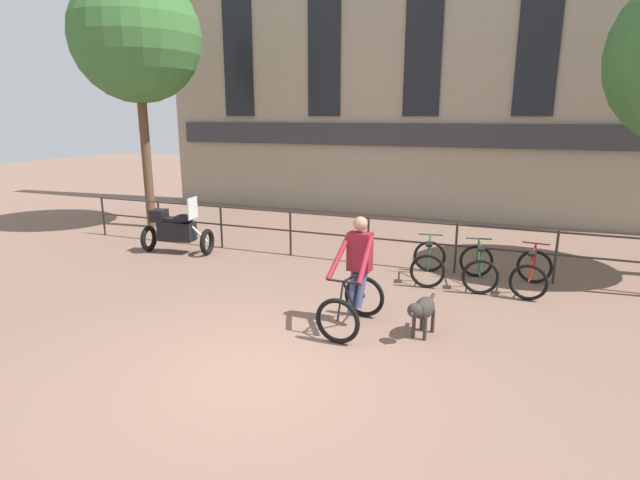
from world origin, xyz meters
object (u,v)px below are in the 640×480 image
object	(u,v)px
dog	(422,310)
parked_motorcycle	(176,230)
parked_bicycle_mid_left	(478,267)
parked_bicycle_mid_right	(532,273)
parked_bicycle_near_lamp	(429,262)
cyclist_with_bike	(355,279)

from	to	relation	value
dog	parked_motorcycle	xyz separation A→B (m)	(-6.25, 2.53, 0.14)
parked_motorcycle	parked_bicycle_mid_left	size ratio (longest dim) A/B	1.43
parked_bicycle_mid_left	parked_bicycle_mid_right	size ratio (longest dim) A/B	1.02
parked_motorcycle	parked_bicycle_near_lamp	size ratio (longest dim) A/B	1.44
parked_bicycle_near_lamp	parked_bicycle_mid_left	world-z (taller)	same
parked_bicycle_near_lamp	parked_bicycle_mid_left	bearing A→B (deg)	172.55
parked_bicycle_mid_left	cyclist_with_bike	bearing A→B (deg)	50.42
parked_motorcycle	parked_bicycle_near_lamp	distance (m)	5.90
cyclist_with_bike	parked_bicycle_mid_right	distance (m)	3.74
parked_motorcycle	parked_bicycle_mid_left	xyz separation A→B (m)	(6.83, 0.18, -0.20)
parked_bicycle_near_lamp	parked_bicycle_mid_right	world-z (taller)	same
parked_bicycle_mid_left	parked_motorcycle	bearing A→B (deg)	-7.04
cyclist_with_bike	parked_motorcycle	world-z (taller)	cyclist_with_bike
parked_bicycle_near_lamp	dog	bearing A→B (deg)	90.18
dog	parked_bicycle_mid_left	world-z (taller)	parked_bicycle_mid_left
cyclist_with_bike	parked_bicycle_near_lamp	world-z (taller)	cyclist_with_bike
cyclist_with_bike	parked_motorcycle	distance (m)	5.79
parked_motorcycle	parked_bicycle_near_lamp	bearing A→B (deg)	-96.82
cyclist_with_bike	parked_bicycle_mid_left	xyz separation A→B (m)	(1.62, 2.69, -0.41)
parked_motorcycle	parked_bicycle_mid_right	size ratio (longest dim) A/B	1.45
parked_motorcycle	parked_bicycle_near_lamp	xyz separation A→B (m)	(5.89, 0.18, -0.20)
parked_bicycle_near_lamp	parked_bicycle_mid_right	size ratio (longest dim) A/B	1.01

